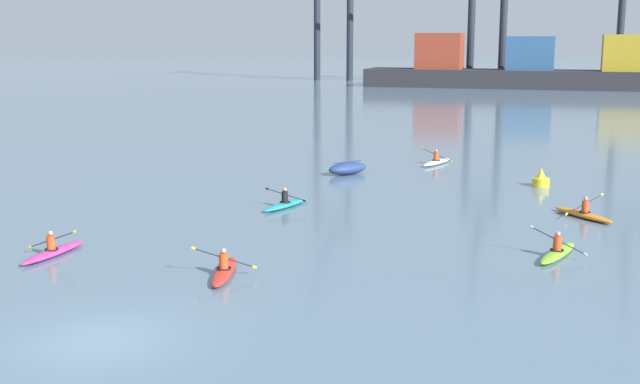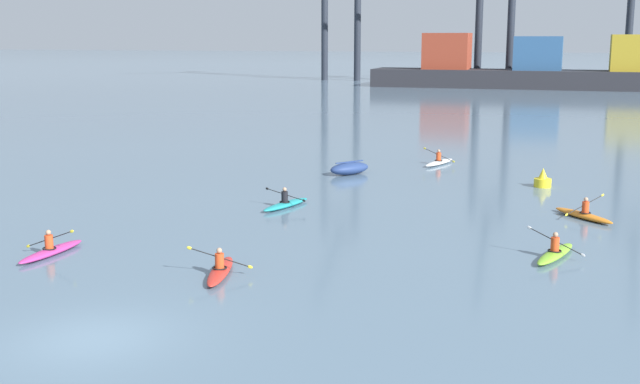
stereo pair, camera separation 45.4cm
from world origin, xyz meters
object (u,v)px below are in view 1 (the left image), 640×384
Objects in this scene: kayak_magenta at (53,251)px; kayak_lime at (558,252)px; kayak_white at (437,162)px; kayak_orange at (583,214)px; container_barge at (529,69)px; kayak_teal at (286,204)px; kayak_red at (224,270)px; capsized_dinghy at (348,168)px; channel_buoy at (541,180)px.

kayak_lime is at bearing 16.53° from kayak_magenta.
kayak_white is 1.18× the size of kayak_orange.
kayak_magenta is (-10.02, -24.95, 0.00)m from kayak_white.
kayak_lime is 6.95m from kayak_orange.
kayak_white is at bearing -91.53° from container_barge.
container_barge is 93.26m from kayak_teal.
kayak_red is 11.92m from kayak_lime.
capsized_dinghy is at bearing 93.32° from kayak_red.
kayak_teal is (-12.12, 5.13, 0.00)m from kayak_lime.
kayak_lime is 18.15m from kayak_magenta.
kayak_teal is (-0.41, -9.53, -0.18)m from capsized_dinghy.
channel_buoy is at bearing -87.07° from container_barge.
kayak_red is (-5.24, -103.68, -2.67)m from container_barge.
channel_buoy is at bearing 38.58° from kayak_teal.
container_barge reaches higher than capsized_dinghy.
container_barge is at bearing 93.09° from kayak_lime.
kayak_teal is at bearing 157.05° from kayak_lime.
channel_buoy is 0.29× the size of kayak_red.
channel_buoy is 0.29× the size of kayak_lime.
kayak_lime reaches higher than capsized_dinghy.
kayak_white is at bearing 137.90° from channel_buoy.
capsized_dinghy is 2.74× the size of channel_buoy.
capsized_dinghy is at bearing -130.13° from kayak_white.
container_barge is at bearing 85.80° from kayak_teal.
channel_buoy is 14.24m from kayak_teal.
kayak_teal is 13.24m from kayak_orange.
kayak_magenta is (-12.10, -103.27, -2.67)m from container_barge.
kayak_magenta is at bearing 176.60° from kayak_red.
kayak_red is at bearing -86.68° from capsized_dinghy.
kayak_white is (-7.39, 19.79, -0.00)m from kayak_lime.
kayak_white is (-2.09, -78.32, -2.67)m from container_barge.
channel_buoy is at bearing 105.68° from kayak_orange.
kayak_teal is at bearing -92.47° from capsized_dinghy.
kayak_teal is (-4.73, -14.65, 0.00)m from kayak_white.
kayak_lime is 1.00× the size of kayak_white.
kayak_orange is at bearing 33.19° from kayak_magenta.
kayak_red is 25.55m from kayak_white.
capsized_dinghy is 20.27m from kayak_red.
kayak_orange reaches higher than channel_buoy.
kayak_teal is (-6.82, -92.97, -2.67)m from container_barge.
kayak_lime reaches higher than kayak_teal.
kayak_white reaches higher than channel_buoy.
kayak_red is (-9.54, -19.58, -0.19)m from channel_buoy.
kayak_orange is (8.40, -12.91, 0.00)m from kayak_white.
kayak_red is at bearing -152.12° from kayak_lime.
container_barge is 14.64× the size of kayak_teal.
kayak_teal is 1.19× the size of kayak_orange.
kayak_white is at bearing 123.04° from kayak_orange.
kayak_lime is at bearing -22.95° from kayak_teal.
channel_buoy is 0.29× the size of kayak_teal.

